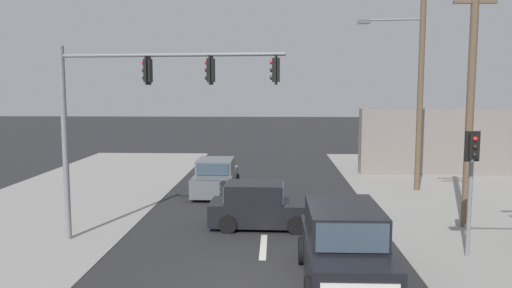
# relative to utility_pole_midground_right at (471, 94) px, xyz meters

# --- Properties ---
(ground_plane) EXTENTS (140.00, 140.00, 0.00)m
(ground_plane) POSITION_rel_utility_pole_midground_right_xyz_m (-6.83, -5.40, -4.54)
(ground_plane) COLOR #28282B
(lane_dash_mid) EXTENTS (0.20, 2.40, 0.01)m
(lane_dash_mid) POSITION_rel_utility_pole_midground_right_xyz_m (-6.83, -2.40, -4.54)
(lane_dash_mid) COLOR silver
(lane_dash_mid) RESTS_ON ground
(lane_dash_far) EXTENTS (0.20, 2.40, 0.01)m
(lane_dash_far) POSITION_rel_utility_pole_midground_right_xyz_m (-6.83, 2.60, -4.54)
(lane_dash_far) COLOR silver
(lane_dash_far) RESTS_ON ground
(kerb_left_verge) EXTENTS (8.00, 40.00, 0.02)m
(kerb_left_verge) POSITION_rel_utility_pole_midground_right_xyz_m (-15.33, -1.40, -4.53)
(kerb_left_verge) COLOR gray
(kerb_left_verge) RESTS_ON ground
(utility_pole_midground_right) EXTENTS (1.80, 0.26, 8.62)m
(utility_pole_midground_right) POSITION_rel_utility_pole_midground_right_xyz_m (0.00, 0.00, 0.00)
(utility_pole_midground_right) COLOR brown
(utility_pole_midground_right) RESTS_ON ground
(utility_pole_background_right) EXTENTS (3.78, 0.59, 10.83)m
(utility_pole_background_right) POSITION_rel_utility_pole_midground_right_xyz_m (-0.03, 6.15, 1.24)
(utility_pole_background_right) COLOR brown
(utility_pole_background_right) RESTS_ON ground
(traffic_signal_mast) EXTENTS (6.86, 0.94, 6.00)m
(traffic_signal_mast) POSITION_rel_utility_pole_midground_right_xyz_m (-10.60, -2.13, -0.19)
(traffic_signal_mast) COLOR slate
(traffic_signal_mast) RESTS_ON ground
(pedestal_signal_right_kerb) EXTENTS (0.44, 0.31, 3.56)m
(pedestal_signal_right_kerb) POSITION_rel_utility_pole_midground_right_xyz_m (-1.06, -3.07, -2.13)
(pedestal_signal_right_kerb) COLOR slate
(pedestal_signal_right_kerb) RESTS_ON ground
(shopfront_wall_far) EXTENTS (12.00, 1.00, 3.60)m
(shopfront_wall_far) POSITION_rel_utility_pole_midground_right_xyz_m (4.17, 10.60, -2.74)
(shopfront_wall_far) COLOR gray
(shopfront_wall_far) RESTS_ON ground
(sedan_kerbside_parked) EXTENTS (1.92, 4.25, 1.56)m
(sedan_kerbside_parked) POSITION_rel_utility_pole_midground_right_xyz_m (-9.18, 5.21, -3.84)
(sedan_kerbside_parked) COLOR slate
(sedan_kerbside_parked) RESTS_ON ground
(hatchback_receding_far) EXTENTS (3.67, 1.85, 1.53)m
(hatchback_receding_far) POSITION_rel_utility_pole_midground_right_xyz_m (-6.98, -0.27, -3.84)
(hatchback_receding_far) COLOR black
(hatchback_receding_far) RESTS_ON ground
(suv_oncoming_mid) EXTENTS (2.07, 4.54, 1.90)m
(suv_oncoming_mid) POSITION_rel_utility_pole_midground_right_xyz_m (-4.81, -5.13, -3.66)
(suv_oncoming_mid) COLOR black
(suv_oncoming_mid) RESTS_ON ground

